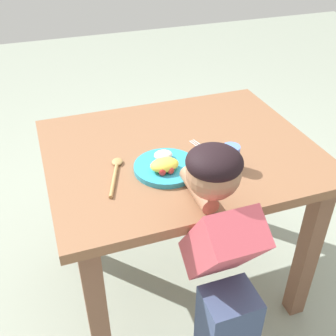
# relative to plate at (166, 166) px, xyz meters

# --- Properties ---
(ground_plane) EXTENTS (8.00, 8.00, 0.00)m
(ground_plane) POSITION_rel_plate_xyz_m (0.10, 0.12, -0.75)
(ground_plane) COLOR gray
(dining_table) EXTENTS (1.00, 0.81, 0.73)m
(dining_table) POSITION_rel_plate_xyz_m (0.10, 0.12, -0.14)
(dining_table) COLOR brown
(dining_table) RESTS_ON ground_plane
(plate) EXTENTS (0.23, 0.23, 0.06)m
(plate) POSITION_rel_plate_xyz_m (0.00, 0.00, 0.00)
(plate) COLOR teal
(plate) RESTS_ON dining_table
(fork) EXTENTS (0.07, 0.22, 0.01)m
(fork) POSITION_rel_plate_xyz_m (0.19, 0.04, -0.02)
(fork) COLOR silver
(fork) RESTS_ON dining_table
(spoon) EXTENTS (0.10, 0.22, 0.01)m
(spoon) POSITION_rel_plate_xyz_m (-0.17, 0.04, -0.01)
(spoon) COLOR #AB814B
(spoon) RESTS_ON dining_table
(drinking_cup) EXTENTS (0.06, 0.06, 0.09)m
(drinking_cup) POSITION_rel_plate_xyz_m (0.22, -0.06, 0.03)
(drinking_cup) COLOR #597FE2
(drinking_cup) RESTS_ON dining_table
(person) EXTENTS (0.16, 0.43, 0.96)m
(person) POSITION_rel_plate_xyz_m (0.05, -0.37, -0.21)
(person) COLOR #39486B
(person) RESTS_ON ground_plane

